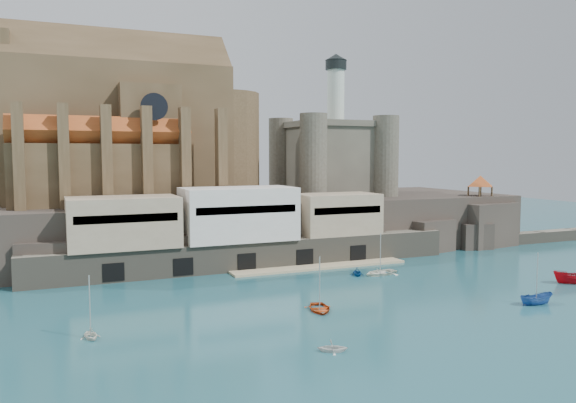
{
  "coord_description": "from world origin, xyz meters",
  "views": [
    {
      "loc": [
        -38.14,
        -62.5,
        18.21
      ],
      "look_at": [
        2.37,
        32.0,
        9.68
      ],
      "focal_mm": 35.0,
      "sensor_mm": 36.0,
      "label": 1
    }
  ],
  "objects_px": {
    "boat_0": "(319,310)",
    "boat_2": "(536,304)",
    "church": "(131,133)",
    "castle_keep": "(331,155)",
    "boat_1": "(332,352)",
    "pavilion": "(480,182)"
  },
  "relations": [
    {
      "from": "boat_1",
      "to": "boat_0",
      "type": "bearing_deg",
      "value": 1.77
    },
    {
      "from": "church",
      "to": "castle_keep",
      "type": "distance_m",
      "value": 40.39
    },
    {
      "from": "church",
      "to": "boat_2",
      "type": "xyz_separation_m",
      "value": [
        40.39,
        -54.5,
        -22.13
      ]
    },
    {
      "from": "boat_2",
      "to": "boat_0",
      "type": "bearing_deg",
      "value": 78.41
    },
    {
      "from": "boat_0",
      "to": "boat_2",
      "type": "bearing_deg",
      "value": -1.09
    },
    {
      "from": "boat_0",
      "to": "boat_2",
      "type": "relative_size",
      "value": 1.1
    },
    {
      "from": "boat_0",
      "to": "boat_1",
      "type": "distance_m",
      "value": 13.94
    },
    {
      "from": "church",
      "to": "boat_0",
      "type": "bearing_deg",
      "value": -72.24
    },
    {
      "from": "boat_1",
      "to": "pavilion",
      "type": "bearing_deg",
      "value": -29.11
    },
    {
      "from": "castle_keep",
      "to": "boat_2",
      "type": "relative_size",
      "value": 6.44
    },
    {
      "from": "boat_2",
      "to": "boat_1",
      "type": "bearing_deg",
      "value": 105.06
    },
    {
      "from": "boat_0",
      "to": "boat_2",
      "type": "distance_m",
      "value": 26.78
    },
    {
      "from": "church",
      "to": "boat_1",
      "type": "bearing_deg",
      "value": -80.66
    },
    {
      "from": "castle_keep",
      "to": "church",
      "type": "bearing_deg",
      "value": 178.89
    },
    {
      "from": "castle_keep",
      "to": "boat_1",
      "type": "bearing_deg",
      "value": -117.45
    },
    {
      "from": "boat_2",
      "to": "church",
      "type": "bearing_deg",
      "value": 42.56
    },
    {
      "from": "church",
      "to": "boat_2",
      "type": "relative_size",
      "value": 10.33
    },
    {
      "from": "church",
      "to": "boat_1",
      "type": "height_order",
      "value": "church"
    },
    {
      "from": "castle_keep",
      "to": "boat_0",
      "type": "bearing_deg",
      "value": -119.05
    },
    {
      "from": "church",
      "to": "castle_keep",
      "type": "height_order",
      "value": "church"
    },
    {
      "from": "boat_0",
      "to": "church",
      "type": "bearing_deg",
      "value": 124.28
    },
    {
      "from": "church",
      "to": "pavilion",
      "type": "bearing_deg",
      "value": -13.48
    }
  ]
}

